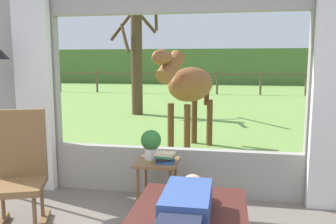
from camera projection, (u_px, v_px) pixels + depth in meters
The scene contains 13 objects.
back_wall_with_window at pixel (175, 89), 4.03m from camera, with size 5.20×0.12×2.55m.
curtain_panel_left at pixel (34, 92), 4.20m from camera, with size 0.44×0.10×2.40m, color silver.
curtain_panel_right at pixel (334, 97), 3.61m from camera, with size 0.44×0.10×2.40m, color silver.
outdoor_pasture_lawn at pixel (215, 98), 14.83m from camera, with size 36.00×21.68×0.02m, color #759E47.
distant_hill_ridge at pixel (222, 67), 24.24m from camera, with size 36.00×2.00×2.40m, color #4D6E36.
reclining_person at pixel (183, 218), 2.36m from camera, with size 0.34×1.43×0.22m.
rocking_chair at pixel (19, 172), 3.27m from camera, with size 0.67×0.80×1.12m.
side_table at pixel (157, 169), 3.73m from camera, with size 0.44×0.44×0.52m.
potted_plant at pixel (151, 143), 3.76m from camera, with size 0.22×0.22×0.32m.
book_stack at pixel (165, 157), 3.63m from camera, with size 0.21×0.17×0.11m.
horse at pixel (189, 86), 6.03m from camera, with size 1.03×1.79×1.73m.
pasture_tree at pixel (137, 59), 10.10m from camera, with size 1.45×1.40×3.48m.
pasture_fence_line at pixel (217, 79), 16.54m from camera, with size 16.10×0.10×1.10m.
Camera 1 is at (0.63, -1.72, 1.57)m, focal length 37.42 mm.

